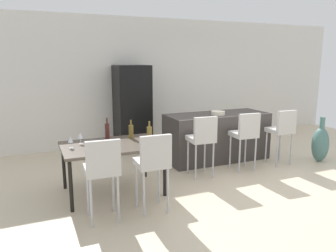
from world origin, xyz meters
The scene contains 18 objects.
ground_plane centered at (0.00, 0.00, 0.00)m, with size 10.00×10.00×0.00m, color beige.
back_wall centered at (0.00, 2.87, 1.45)m, with size 10.00×0.12×2.90m, color silver.
kitchen_island centered at (0.29, 0.94, 0.46)m, with size 2.02×0.79×0.92m, color #383330.
bar_chair_left centered at (-0.47, 0.16, 0.70)m, with size 0.42×0.42×1.05m.
bar_chair_middle centered at (0.39, 0.16, 0.70)m, with size 0.43×0.43×1.05m.
bar_chair_right centered at (1.21, 0.16, 0.70)m, with size 0.41×0.41×1.05m.
dining_table centered at (-2.00, 0.12, 0.68)m, with size 1.43×0.98×0.74m.
dining_chair_near centered at (-2.33, -0.73, 0.70)m, with size 0.42×0.42×1.05m.
dining_chair_far centered at (-1.68, -0.73, 0.70)m, with size 0.41×0.41×1.05m.
wine_bottle_left centered at (-1.63, 0.37, 0.85)m, with size 0.07×0.07×0.29m.
wine_bottle_corner centered at (-1.99, 0.48, 0.87)m, with size 0.07×0.07×0.33m.
wine_bottle_near centered at (-1.47, -0.03, 0.87)m, with size 0.08×0.08×0.33m.
wine_glass_middle centered at (-2.42, 0.32, 0.86)m, with size 0.07×0.07×0.17m.
wine_glass_right centered at (-2.58, 0.14, 0.86)m, with size 0.07×0.07×0.17m.
refrigerator centered at (-0.98, 2.43, 0.92)m, with size 0.72×0.68×1.84m, color black.
fruit_bowl centered at (0.23, 0.82, 0.96)m, with size 0.27×0.27×0.07m, color beige.
floor_vase centered at (2.06, 0.01, 0.35)m, with size 0.32×0.32×0.88m.
potted_plant centered at (1.83, 2.42, 0.30)m, with size 0.33×0.33×0.54m.
Camera 1 is at (-3.06, -4.41, 1.95)m, focal length 34.70 mm.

